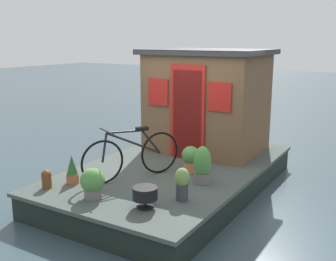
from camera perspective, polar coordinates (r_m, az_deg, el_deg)
The scene contains 11 objects.
ground_plane at distance 7.58m, azimuth 0.79°, elevation -8.26°, with size 60.00×60.00×0.00m, color #384C54.
houseboat_deck at distance 7.50m, azimuth 0.80°, elevation -6.63°, with size 4.91×2.93×0.45m.
houseboat_cabin at distance 8.35m, azimuth 5.50°, elevation 4.26°, with size 1.85×2.36×2.06m.
bicycle at distance 6.70m, azimuth -5.02°, elevation -3.45°, with size 1.60×0.84×0.87m.
potted_plant_rosemary at distance 5.83m, azimuth 2.00°, elevation -7.34°, with size 0.22×0.22×0.48m.
potted_plant_thyme at distance 7.01m, azimuth 3.20°, elevation -3.91°, with size 0.31×0.31×0.47m.
potted_plant_mint at distance 6.01m, azimuth -10.52°, elevation -7.19°, with size 0.36×0.36×0.45m.
potted_plant_succulent at distance 6.51m, azimuth 4.84°, elevation -4.93°, with size 0.28×0.28×0.61m.
potted_plant_ivy at distance 6.68m, azimuth -13.28°, elevation -5.40°, with size 0.20×0.20×0.46m.
charcoal_grill at distance 5.61m, azimuth -3.23°, elevation -8.88°, with size 0.34×0.34×0.29m.
mooring_bollard at distance 6.59m, azimuth -16.67°, elevation -6.45°, with size 0.16×0.16×0.30m.
Camera 1 is at (-6.11, -3.57, 2.71)m, focal length 43.49 mm.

